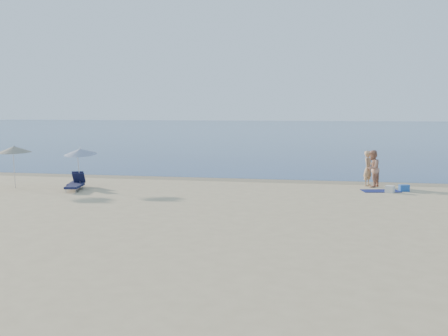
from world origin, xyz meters
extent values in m
plane|color=tan|center=(0.00, 0.00, 0.00)|extent=(160.00, 160.00, 0.00)
cube|color=navy|center=(0.00, 100.00, 0.00)|extent=(240.00, 160.00, 0.01)
cube|color=#847254|center=(0.00, 19.40, 0.00)|extent=(240.00, 1.60, 0.00)
imported|color=tan|center=(4.58, 18.39, 0.89)|extent=(0.66, 0.77, 1.78)
imported|color=#B2775D|center=(4.76, 17.98, 0.92)|extent=(1.00, 1.10, 1.83)
cube|color=#0E1448|center=(5.09, 16.60, 0.01)|extent=(1.89, 1.31, 0.03)
cube|color=silver|center=(5.48, 16.23, 0.16)|extent=(0.47, 0.44, 0.32)
cube|color=#1E4FA5|center=(6.16, 16.79, 0.16)|extent=(0.50, 0.41, 0.31)
cylinder|color=silver|center=(-9.23, 14.55, 0.87)|extent=(0.06, 0.24, 1.84)
cone|color=white|center=(-9.23, 14.75, 1.79)|extent=(1.74, 1.76, 0.46)
sphere|color=silver|center=(-9.23, 14.75, 1.95)|extent=(0.05, 0.05, 0.05)
cylinder|color=silver|center=(-12.33, 13.93, 0.93)|extent=(0.06, 0.11, 1.95)
cone|color=beige|center=(-12.33, 14.00, 1.90)|extent=(1.95, 1.95, 0.37)
sphere|color=silver|center=(-12.33, 14.00, 2.07)|extent=(0.06, 0.06, 0.06)
cube|color=#15163B|center=(-9.44, 14.57, 0.23)|extent=(0.96, 1.64, 0.10)
cube|color=#15163B|center=(-9.65, 15.31, 0.51)|extent=(0.65, 0.51, 0.50)
cylinder|color=#A5A5AD|center=(-9.23, 14.63, 0.11)|extent=(0.03, 0.03, 0.23)
cube|color=#141737|center=(-9.07, 13.74, 0.23)|extent=(0.88, 1.66, 0.11)
cube|color=#141737|center=(-9.23, 14.51, 0.53)|extent=(0.64, 0.49, 0.51)
cylinder|color=#A5A5AD|center=(-8.85, 13.78, 0.12)|extent=(0.03, 0.03, 0.23)
camera|label=1|loc=(3.26, -10.50, 3.83)|focal=45.00mm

